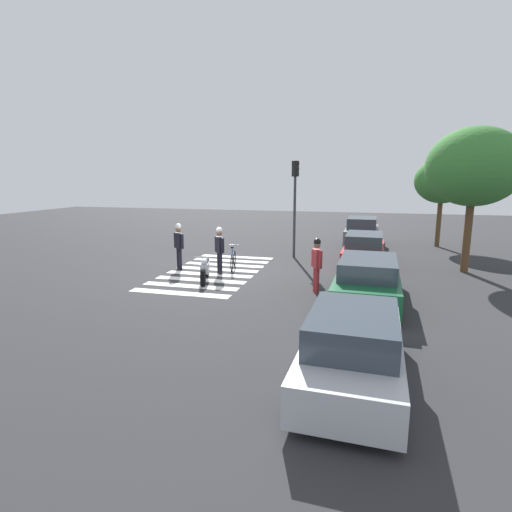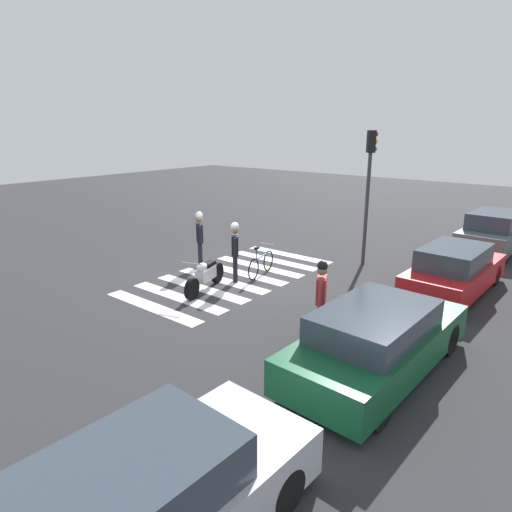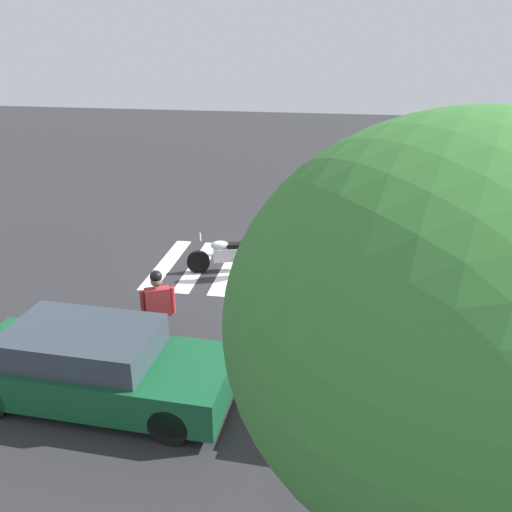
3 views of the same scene
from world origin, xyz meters
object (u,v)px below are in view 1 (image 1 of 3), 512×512
(car_silver_sedan, at_px, (353,348))
(traffic_light_pole, at_px, (295,194))
(leaning_bicycle, at_px, (233,260))
(car_grey_coupe, at_px, (362,232))
(car_red_convertible, at_px, (364,250))
(police_motorcycle, at_px, (205,269))
(officer_on_foot, at_px, (219,247))
(pedestrian_bystander, at_px, (317,261))
(officer_by_motorcycle, at_px, (179,242))
(car_green_compact, at_px, (368,280))

(car_silver_sedan, relative_size, traffic_light_pole, 0.96)
(leaning_bicycle, relative_size, car_grey_coupe, 0.40)
(car_grey_coupe, height_order, car_red_convertible, car_grey_coupe)
(police_motorcycle, xyz_separation_m, car_red_convertible, (-4.29, 5.61, 0.20))
(officer_on_foot, xyz_separation_m, car_red_convertible, (-3.18, 5.43, -0.43))
(leaning_bicycle, xyz_separation_m, officer_on_foot, (0.95, -0.24, 0.70))
(pedestrian_bystander, relative_size, car_red_convertible, 0.42)
(officer_on_foot, relative_size, officer_by_motorcycle, 0.97)
(police_motorcycle, distance_m, car_grey_coupe, 11.25)
(car_green_compact, bearing_deg, car_grey_coupe, -178.93)
(officer_by_motorcycle, xyz_separation_m, car_grey_coupe, (-8.33, 7.21, -0.39))
(officer_on_foot, bearing_deg, car_silver_sedan, 35.15)
(pedestrian_bystander, bearing_deg, car_green_compact, 69.13)
(car_grey_coupe, relative_size, car_green_compact, 0.91)
(officer_on_foot, relative_size, car_grey_coupe, 0.43)
(officer_on_foot, bearing_deg, officer_by_motorcycle, -100.87)
(leaning_bicycle, xyz_separation_m, traffic_light_pole, (-3.14, 2.02, 2.60))
(police_motorcycle, xyz_separation_m, car_grey_coupe, (-9.80, 5.51, 0.28))
(leaning_bicycle, distance_m, traffic_light_pole, 4.54)
(officer_by_motorcycle, height_order, car_green_compact, officer_by_motorcycle)
(police_motorcycle, distance_m, officer_on_foot, 1.29)
(police_motorcycle, distance_m, car_silver_sedan, 8.30)
(car_silver_sedan, height_order, traffic_light_pole, traffic_light_pole)
(car_red_convertible, height_order, traffic_light_pole, traffic_light_pole)
(car_red_convertible, bearing_deg, car_grey_coupe, -178.92)
(car_grey_coupe, relative_size, car_silver_sedan, 1.00)
(officer_on_foot, bearing_deg, pedestrian_bystander, 67.96)
(police_motorcycle, height_order, pedestrian_bystander, pedestrian_bystander)
(traffic_light_pole, bearing_deg, police_motorcycle, -25.10)
(car_green_compact, bearing_deg, officer_by_motorcycle, -109.07)
(officer_on_foot, relative_size, car_red_convertible, 0.43)
(pedestrian_bystander, xyz_separation_m, car_grey_coupe, (-10.28, 1.41, -0.31))
(car_grey_coupe, xyz_separation_m, car_silver_sedan, (16.10, -0.11, -0.07))
(car_silver_sedan, bearing_deg, car_red_convertible, 178.84)
(officer_by_motorcycle, relative_size, car_green_compact, 0.40)
(leaning_bicycle, bearing_deg, officer_by_motorcycle, -74.37)
(police_motorcycle, bearing_deg, leaning_bicycle, 168.51)
(pedestrian_bystander, relative_size, car_green_compact, 0.38)
(leaning_bicycle, bearing_deg, car_green_compact, 59.17)
(officer_by_motorcycle, height_order, car_grey_coupe, officer_by_motorcycle)
(pedestrian_bystander, xyz_separation_m, car_red_convertible, (-4.77, 1.51, -0.38))
(officer_on_foot, height_order, traffic_light_pole, traffic_light_pole)
(pedestrian_bystander, distance_m, car_red_convertible, 5.02)
(officer_by_motorcycle, relative_size, car_grey_coupe, 0.44)
(car_grey_coupe, bearing_deg, traffic_light_pole, -33.70)
(police_motorcycle, bearing_deg, car_silver_sedan, 40.57)
(police_motorcycle, xyz_separation_m, pedestrian_bystander, (0.48, 4.10, 0.59))
(car_green_compact, relative_size, car_silver_sedan, 1.10)
(leaning_bicycle, height_order, officer_on_foot, officer_on_foot)
(car_silver_sedan, xyz_separation_m, traffic_light_pole, (-11.50, -2.96, 2.31))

